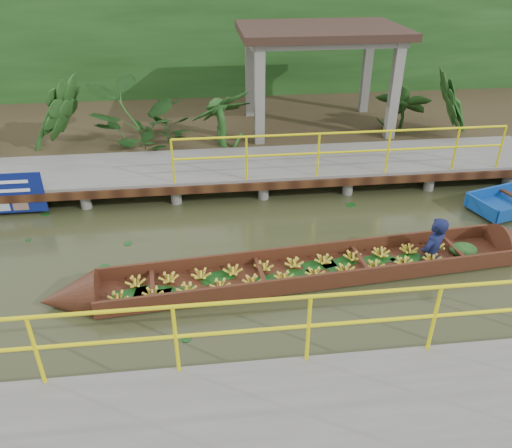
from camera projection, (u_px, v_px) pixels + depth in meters
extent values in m
plane|color=#2C3018|center=(228.00, 267.00, 9.18)|extent=(80.00, 80.00, 0.00)
cube|color=#352A1A|center=(212.00, 124.00, 15.51)|extent=(30.00, 8.00, 0.45)
cube|color=slate|center=(218.00, 167.00, 11.94)|extent=(16.00, 2.00, 0.15)
cube|color=black|center=(220.00, 188.00, 11.12)|extent=(16.00, 0.12, 0.18)
cylinder|color=#FFF20D|center=(344.00, 133.00, 10.86)|extent=(7.50, 0.05, 0.05)
cylinder|color=#FFF20D|center=(343.00, 152.00, 11.08)|extent=(7.50, 0.05, 0.05)
cylinder|color=#FFF20D|center=(342.00, 154.00, 11.11)|extent=(0.05, 0.05, 1.00)
cylinder|color=slate|center=(39.00, 201.00, 10.99)|extent=(0.24, 0.24, 0.55)
cylinder|color=slate|center=(56.00, 172.00, 12.36)|extent=(0.24, 0.24, 0.55)
cylinder|color=slate|center=(131.00, 196.00, 11.19)|extent=(0.24, 0.24, 0.55)
cylinder|color=slate|center=(137.00, 168.00, 12.57)|extent=(0.24, 0.24, 0.55)
cylinder|color=slate|center=(220.00, 192.00, 11.39)|extent=(0.24, 0.24, 0.55)
cylinder|color=slate|center=(217.00, 164.00, 12.77)|extent=(0.24, 0.24, 0.55)
cylinder|color=slate|center=(306.00, 187.00, 11.59)|extent=(0.24, 0.24, 0.55)
cylinder|color=slate|center=(294.00, 161.00, 12.97)|extent=(0.24, 0.24, 0.55)
cylinder|color=slate|center=(389.00, 183.00, 11.79)|extent=(0.24, 0.24, 0.55)
cylinder|color=slate|center=(368.00, 157.00, 13.17)|extent=(0.24, 0.24, 0.55)
cylinder|color=slate|center=(469.00, 179.00, 11.99)|extent=(0.24, 0.24, 0.55)
cylinder|color=slate|center=(440.00, 154.00, 13.37)|extent=(0.24, 0.24, 0.55)
cylinder|color=slate|center=(220.00, 192.00, 11.39)|extent=(0.24, 0.24, 0.55)
cylinder|color=#FFF20D|center=(327.00, 295.00, 5.83)|extent=(10.00, 0.05, 0.05)
cylinder|color=#FFF20D|center=(325.00, 325.00, 6.06)|extent=(10.00, 0.05, 0.05)
cylinder|color=#FFF20D|center=(325.00, 328.00, 6.08)|extent=(0.05, 0.05, 1.00)
cube|color=slate|center=(260.00, 101.00, 12.88)|extent=(0.25, 0.25, 2.80)
cube|color=slate|center=(394.00, 96.00, 13.24)|extent=(0.25, 0.25, 2.80)
cube|color=slate|center=(250.00, 78.00, 14.94)|extent=(0.25, 0.25, 2.80)
cube|color=slate|center=(366.00, 74.00, 15.30)|extent=(0.25, 0.25, 2.80)
cube|color=slate|center=(321.00, 38.00, 13.44)|extent=(4.00, 2.60, 0.12)
cube|color=#312018|center=(321.00, 30.00, 13.34)|extent=(4.40, 3.00, 0.20)
cube|color=#173B13|center=(207.00, 49.00, 16.77)|extent=(30.00, 0.80, 4.00)
cube|color=#3B1D10|center=(312.00, 273.00, 8.95)|extent=(7.53, 1.59, 0.06)
cube|color=#3B1D10|center=(304.00, 252.00, 9.28)|extent=(7.45, 0.71, 0.32)
cube|color=#3B1D10|center=(320.00, 282.00, 8.49)|extent=(7.45, 0.71, 0.32)
cone|color=#3B1D10|center=(69.00, 299.00, 8.18)|extent=(1.01, 0.98, 0.90)
ellipsoid|color=#173B13|center=(463.00, 250.00, 9.42)|extent=(0.56, 0.46, 0.24)
imported|color=#11173E|center=(439.00, 219.00, 8.93)|extent=(0.71, 0.65, 1.64)
cube|color=#0D3C92|center=(481.00, 208.00, 10.72)|extent=(0.31, 0.89, 0.30)
imported|color=#173B13|center=(47.00, 119.00, 12.69)|extent=(1.27, 1.27, 1.58)
imported|color=#173B13|center=(146.00, 116.00, 12.94)|extent=(1.27, 1.27, 1.58)
imported|color=#173B13|center=(223.00, 113.00, 13.14)|extent=(1.27, 1.27, 1.58)
imported|color=#173B13|center=(406.00, 107.00, 13.64)|extent=(1.27, 1.27, 1.58)
imported|color=#173B13|center=(458.00, 105.00, 13.79)|extent=(1.27, 1.27, 1.58)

